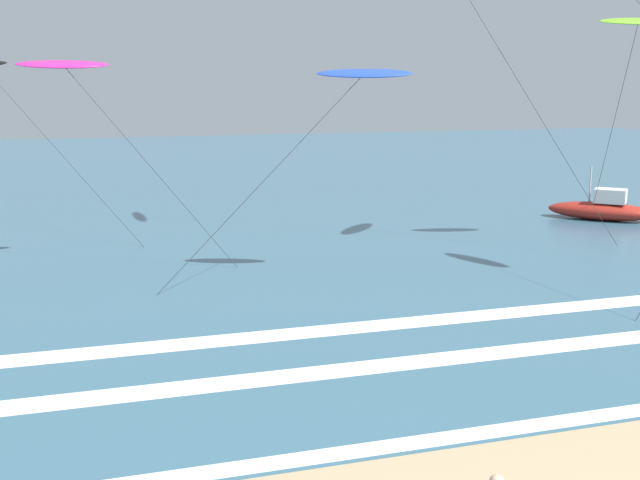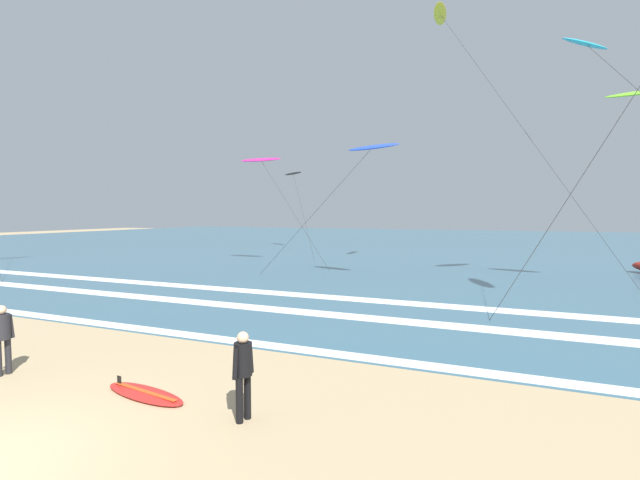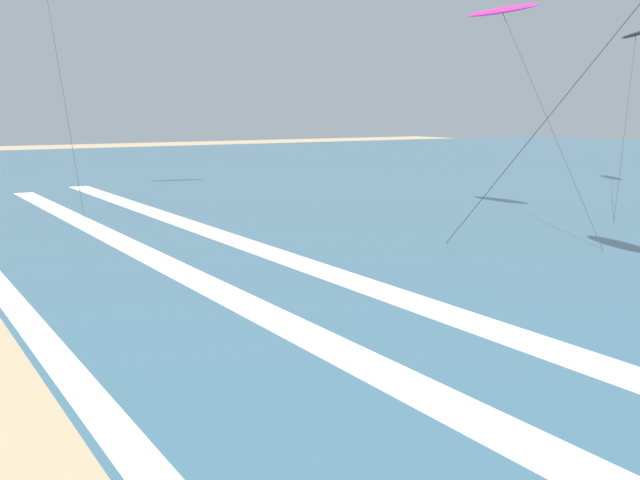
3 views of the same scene
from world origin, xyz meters
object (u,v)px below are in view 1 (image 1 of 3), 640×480
object	(u,v)px
kite_lime_distant_low	(638,23)
kite_blue_low_near	(364,74)
kite_magenta_distant_high	(63,65)
offshore_boat	(602,209)

from	to	relation	value
kite_lime_distant_low	kite_blue_low_near	bearing A→B (deg)	-170.53
kite_magenta_distant_high	kite_lime_distant_low	bearing A→B (deg)	-7.47
kite_blue_low_near	kite_lime_distant_low	world-z (taller)	kite_lime_distant_low
kite_blue_low_near	kite_magenta_distant_high	bearing A→B (deg)	152.65
kite_lime_distant_low	offshore_boat	xyz separation A→B (m)	(3.58, 6.13, -8.60)
kite_lime_distant_low	offshore_boat	size ratio (longest dim) A/B	1.91
kite_magenta_distant_high	kite_lime_distant_low	world-z (taller)	kite_lime_distant_low
kite_magenta_distant_high	kite_lime_distant_low	size ratio (longest dim) A/B	0.81
kite_lime_distant_low	offshore_boat	bearing A→B (deg)	59.72
kite_magenta_distant_high	kite_lime_distant_low	distance (m)	22.13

